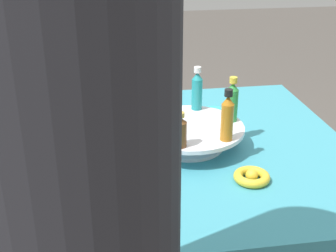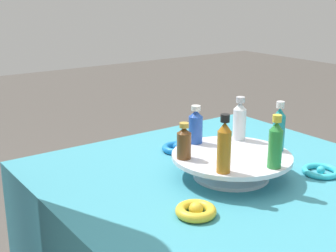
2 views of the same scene
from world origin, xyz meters
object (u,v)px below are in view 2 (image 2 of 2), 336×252
bottle_teal (279,128)px  display_stand (231,162)px  ribbon_bow_teal (321,171)px  bottle_green (275,144)px  ribbon_bow_blue (177,148)px  bottle_blue (196,126)px  bottle_clear (240,120)px  bottle_brown (184,142)px  bottle_amber (224,146)px  ribbon_bow_gold (196,211)px

bottle_teal → display_stand: bearing=158.1°
ribbon_bow_teal → bottle_green: bearing=-179.4°
ribbon_bow_blue → ribbon_bow_teal: (0.22, -0.40, -0.00)m
display_stand → bottle_green: bearing=-81.9°
display_stand → bottle_blue: bearing=98.1°
display_stand → bottle_clear: (0.11, 0.09, 0.08)m
bottle_brown → bottle_blue: (0.11, 0.09, 0.01)m
bottle_amber → bottle_teal: size_ratio=1.05×
bottle_green → bottle_clear: (0.09, 0.22, -0.00)m
display_stand → ribbon_bow_gold: bearing=-151.2°
bottle_amber → bottle_clear: bottle_amber is taller
bottle_brown → bottle_green: bottle_green is taller
bottle_blue → ribbon_bow_blue: 0.17m
bottle_blue → ribbon_bow_teal: size_ratio=1.09×
bottle_green → ribbon_bow_blue: bottle_green is taller
bottle_brown → ribbon_bow_blue: bearing=57.4°
bottle_green → display_stand: bearing=98.1°
bottle_amber → bottle_green: size_ratio=1.07×
bottle_amber → bottle_blue: bottle_amber is taller
ribbon_bow_gold → ribbon_bow_teal: size_ratio=0.93×
bottle_amber → bottle_teal: bottle_amber is taller
bottle_brown → bottle_teal: bearing=-21.9°
bottle_brown → bottle_amber: bottle_amber is taller
display_stand → bottle_blue: (-0.02, 0.14, 0.08)m
bottle_green → bottle_teal: 0.14m
bottle_amber → bottle_teal: bearing=8.1°
bottle_green → bottle_blue: (-0.04, 0.27, -0.01)m
bottle_brown → bottle_clear: size_ratio=0.75×
bottle_green → bottle_teal: bottle_teal is taller
ribbon_bow_blue → ribbon_bow_gold: 0.45m
bottle_teal → ribbon_bow_gold: size_ratio=1.47×
ribbon_bow_gold → bottle_teal: bearing=11.8°
display_stand → bottle_clear: size_ratio=2.53×
bottle_amber → bottle_blue: 0.24m
bottle_amber → bottle_clear: (0.22, 0.17, -0.01)m
bottle_amber → ribbon_bow_gold: 0.18m
bottle_amber → ribbon_bow_teal: bottle_amber is taller
bottle_brown → bottle_amber: (0.02, -0.14, 0.02)m
bottle_blue → bottle_clear: bearing=-21.9°
bottle_blue → bottle_green: bearing=-81.9°
bottle_brown → bottle_blue: 0.14m
ribbon_bow_gold → ribbon_bow_teal: bearing=-1.2°
ribbon_bow_teal → bottle_teal: bearing=138.7°
bottle_blue → bottle_amber: bearing=-111.9°
bottle_teal → bottle_blue: bottle_teal is taller
bottle_brown → ribbon_bow_gold: 0.23m
display_stand → ribbon_bow_teal: 0.26m
bottle_teal → bottle_clear: size_ratio=1.08×
bottle_clear → ribbon_bow_blue: bearing=120.6°
display_stand → bottle_clear: 0.16m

